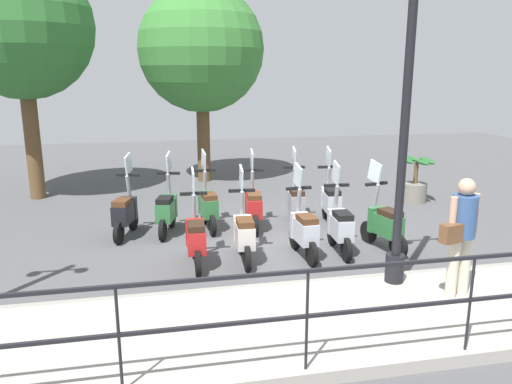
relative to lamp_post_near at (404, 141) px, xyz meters
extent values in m
plane|color=#4C4C4F|center=(2.40, 0.96, -2.15)|extent=(28.00, 28.00, 0.00)
cube|color=#A39E93|center=(-0.80, 0.96, -2.07)|extent=(2.20, 20.00, 0.15)
cube|color=gray|center=(0.25, 0.96, -2.07)|extent=(0.10, 20.00, 0.15)
cube|color=black|center=(-1.80, 0.96, -0.95)|extent=(0.04, 16.00, 0.04)
cube|color=black|center=(-1.80, 0.96, -1.42)|extent=(0.04, 16.00, 0.04)
cylinder|color=black|center=(-1.80, 0.08, -1.47)|extent=(0.03, 0.03, 1.05)
cylinder|color=black|center=(-1.80, 1.85, -1.47)|extent=(0.03, 0.03, 1.05)
cylinder|color=black|center=(-1.80, 3.63, -1.47)|extent=(0.03, 0.03, 1.05)
cylinder|color=black|center=(0.00, 0.00, -1.80)|extent=(0.26, 0.26, 0.40)
cylinder|color=black|center=(0.00, 0.00, 0.19)|extent=(0.12, 0.12, 4.37)
cylinder|color=beige|center=(-0.56, -0.71, -1.59)|extent=(0.14, 0.14, 0.82)
cylinder|color=beige|center=(-0.61, -0.49, -1.59)|extent=(0.14, 0.14, 0.82)
cylinder|color=#335184|center=(-0.59, -0.60, -0.90)|extent=(0.39, 0.39, 0.55)
sphere|color=tan|center=(-0.59, -0.60, -0.52)|extent=(0.22, 0.22, 0.22)
cylinder|color=tan|center=(-0.53, -0.79, -0.89)|extent=(0.09, 0.09, 0.52)
cylinder|color=tan|center=(-0.64, -0.41, -0.89)|extent=(0.09, 0.09, 0.52)
cube|color=brown|center=(-0.70, -0.36, -1.08)|extent=(0.21, 0.31, 0.24)
cylinder|color=brown|center=(6.69, 6.10, -0.75)|extent=(0.36, 0.36, 2.79)
sphere|color=#2D6B2D|center=(6.69, 6.10, 1.88)|extent=(3.29, 3.29, 3.29)
cylinder|color=brown|center=(7.85, 1.89, -0.97)|extent=(0.36, 0.36, 2.35)
sphere|color=#387A33|center=(7.85, 1.89, 1.47)|extent=(3.37, 3.37, 3.37)
cylinder|color=slate|center=(4.50, -2.78, -1.92)|extent=(0.56, 0.56, 0.45)
cylinder|color=brown|center=(4.50, -2.78, -1.45)|extent=(0.10, 0.10, 0.50)
ellipsoid|color=#235B28|center=(4.75, -2.78, -1.15)|extent=(0.56, 0.16, 0.10)
ellipsoid|color=#235B28|center=(4.25, -2.78, -1.15)|extent=(0.56, 0.16, 0.10)
ellipsoid|color=#235B28|center=(4.50, -2.53, -1.15)|extent=(0.56, 0.16, 0.10)
ellipsoid|color=#235B28|center=(4.50, -3.03, -1.15)|extent=(0.56, 0.16, 0.10)
ellipsoid|color=#235B28|center=(4.68, -2.60, -1.15)|extent=(0.56, 0.16, 0.10)
ellipsoid|color=#235B28|center=(4.32, -2.96, -1.15)|extent=(0.56, 0.16, 0.10)
cylinder|color=black|center=(2.00, -0.50, -1.95)|extent=(0.41, 0.16, 0.40)
cylinder|color=black|center=(1.19, -0.67, -1.95)|extent=(0.41, 0.16, 0.40)
cube|color=#2D6B38|center=(1.51, -0.61, -1.67)|extent=(0.65, 0.40, 0.36)
cube|color=#2D6B38|center=(1.80, -0.54, -1.65)|extent=(0.18, 0.32, 0.44)
cube|color=black|center=(1.45, -0.62, -1.44)|extent=(0.45, 0.34, 0.10)
cylinder|color=gray|center=(1.86, -0.53, -1.29)|extent=(0.19, 0.11, 0.55)
cube|color=black|center=(1.86, -0.53, -1.02)|extent=(0.15, 0.44, 0.05)
cube|color=silver|center=(1.92, -0.52, -0.82)|extent=(0.39, 0.11, 0.42)
cylinder|color=black|center=(2.03, 0.18, -1.95)|extent=(0.40, 0.11, 0.40)
cylinder|color=black|center=(1.21, 0.24, -1.95)|extent=(0.40, 0.11, 0.40)
cube|color=#B7BCC6|center=(1.54, 0.21, -1.67)|extent=(0.62, 0.32, 0.36)
cube|color=#B7BCC6|center=(1.82, 0.20, -1.65)|extent=(0.14, 0.31, 0.44)
cube|color=black|center=(1.47, 0.22, -1.44)|extent=(0.42, 0.29, 0.10)
cylinder|color=gray|center=(1.88, 0.19, -1.29)|extent=(0.19, 0.08, 0.55)
cube|color=black|center=(1.88, 0.19, -1.02)|extent=(0.09, 0.44, 0.05)
cube|color=silver|center=(1.94, 0.19, -0.82)|extent=(0.39, 0.06, 0.42)
cylinder|color=black|center=(1.96, 0.90, -1.95)|extent=(0.40, 0.10, 0.40)
cylinder|color=black|center=(1.13, 0.85, -1.95)|extent=(0.40, 0.10, 0.40)
cube|color=#B7BCC6|center=(1.46, 0.87, -1.67)|extent=(0.61, 0.31, 0.36)
cube|color=#B7BCC6|center=(1.75, 0.89, -1.65)|extent=(0.14, 0.31, 0.44)
cube|color=#4C2D19|center=(1.39, 0.87, -1.44)|extent=(0.41, 0.28, 0.10)
cylinder|color=gray|center=(1.81, 0.89, -1.29)|extent=(0.19, 0.08, 0.55)
cube|color=black|center=(1.81, 0.89, -1.02)|extent=(0.08, 0.44, 0.05)
cube|color=silver|center=(1.87, 0.89, -0.82)|extent=(0.39, 0.05, 0.42)
cylinder|color=black|center=(1.98, 1.85, -1.95)|extent=(0.40, 0.10, 0.40)
cylinder|color=black|center=(1.15, 1.90, -1.95)|extent=(0.40, 0.10, 0.40)
cube|color=beige|center=(1.48, 1.88, -1.67)|extent=(0.61, 0.31, 0.36)
cube|color=beige|center=(1.77, 1.87, -1.65)|extent=(0.14, 0.31, 0.44)
cube|color=#4C2D19|center=(1.41, 1.89, -1.44)|extent=(0.41, 0.28, 0.10)
cylinder|color=gray|center=(1.83, 1.86, -1.29)|extent=(0.19, 0.08, 0.55)
cube|color=black|center=(1.83, 1.86, -1.02)|extent=(0.08, 0.44, 0.05)
cube|color=silver|center=(1.89, 1.86, -0.82)|extent=(0.39, 0.05, 0.42)
cylinder|color=black|center=(1.92, 2.65, -1.95)|extent=(0.40, 0.09, 0.40)
cylinder|color=black|center=(1.09, 2.67, -1.95)|extent=(0.40, 0.09, 0.40)
cube|color=#B21E1E|center=(1.42, 2.67, -1.67)|extent=(0.61, 0.29, 0.36)
cube|color=#B21E1E|center=(1.71, 2.66, -1.65)|extent=(0.13, 0.30, 0.44)
cube|color=black|center=(1.35, 2.67, -1.44)|extent=(0.41, 0.27, 0.10)
cylinder|color=gray|center=(1.77, 2.66, -1.29)|extent=(0.18, 0.07, 0.55)
cube|color=black|center=(1.77, 2.66, -1.02)|extent=(0.07, 0.44, 0.05)
cube|color=silver|center=(1.83, 2.66, -0.82)|extent=(0.39, 0.04, 0.42)
cylinder|color=black|center=(3.65, -0.26, -1.95)|extent=(0.41, 0.13, 0.40)
cylinder|color=black|center=(2.83, -0.16, -1.95)|extent=(0.41, 0.13, 0.40)
cube|color=#B7BCC6|center=(3.15, -0.20, -1.67)|extent=(0.63, 0.35, 0.36)
cube|color=#B7BCC6|center=(3.44, -0.23, -1.65)|extent=(0.15, 0.31, 0.44)
cube|color=black|center=(3.08, -0.19, -1.44)|extent=(0.43, 0.31, 0.10)
cylinder|color=gray|center=(3.50, -0.24, -1.29)|extent=(0.19, 0.09, 0.55)
cube|color=black|center=(3.50, -0.24, -1.02)|extent=(0.11, 0.44, 0.05)
cube|color=silver|center=(3.56, -0.25, -0.82)|extent=(0.39, 0.08, 0.42)
cylinder|color=black|center=(3.77, 0.44, -1.95)|extent=(0.41, 0.13, 0.40)
cylinder|color=black|center=(2.94, 0.55, -1.95)|extent=(0.41, 0.13, 0.40)
cube|color=gray|center=(3.27, 0.50, -1.67)|extent=(0.63, 0.35, 0.36)
cube|color=gray|center=(3.56, 0.47, -1.65)|extent=(0.16, 0.31, 0.44)
cube|color=black|center=(3.20, 0.51, -1.44)|extent=(0.43, 0.31, 0.10)
cylinder|color=gray|center=(3.62, 0.46, -1.29)|extent=(0.19, 0.09, 0.55)
cube|color=black|center=(3.62, 0.46, -1.02)|extent=(0.12, 0.44, 0.05)
cube|color=silver|center=(3.68, 0.45, -0.82)|extent=(0.39, 0.08, 0.42)
cylinder|color=black|center=(3.61, 1.35, -1.95)|extent=(0.41, 0.12, 0.40)
cylinder|color=black|center=(2.79, 1.44, -1.95)|extent=(0.41, 0.12, 0.40)
cube|color=#B21E1E|center=(3.11, 1.40, -1.67)|extent=(0.62, 0.34, 0.36)
cube|color=#B21E1E|center=(3.40, 1.37, -1.65)|extent=(0.15, 0.31, 0.44)
cube|color=#4C2D19|center=(3.04, 1.41, -1.44)|extent=(0.42, 0.30, 0.10)
cylinder|color=gray|center=(3.46, 1.37, -1.29)|extent=(0.19, 0.09, 0.55)
cube|color=black|center=(3.46, 1.37, -1.02)|extent=(0.10, 0.44, 0.05)
cube|color=silver|center=(3.52, 1.36, -0.82)|extent=(0.39, 0.07, 0.42)
cylinder|color=black|center=(3.78, 2.31, -1.95)|extent=(0.41, 0.11, 0.40)
cylinder|color=black|center=(2.95, 2.24, -1.95)|extent=(0.41, 0.11, 0.40)
cube|color=#2D6B38|center=(3.28, 2.26, -1.67)|extent=(0.62, 0.33, 0.36)
cube|color=#2D6B38|center=(3.57, 2.29, -1.65)|extent=(0.15, 0.31, 0.44)
cube|color=#4C2D19|center=(3.21, 2.26, -1.44)|extent=(0.42, 0.29, 0.10)
cylinder|color=gray|center=(3.63, 2.30, -1.29)|extent=(0.19, 0.09, 0.55)
cube|color=black|center=(3.63, 2.30, -1.02)|extent=(0.10, 0.44, 0.05)
cube|color=silver|center=(3.69, 2.30, -0.82)|extent=(0.39, 0.06, 0.42)
cylinder|color=black|center=(3.65, 2.97, -1.95)|extent=(0.41, 0.17, 0.40)
cylinder|color=black|center=(2.85, 3.16, -1.95)|extent=(0.41, 0.17, 0.40)
cube|color=#2D6B38|center=(3.17, 3.09, -1.67)|extent=(0.65, 0.41, 0.36)
cube|color=#2D6B38|center=(3.45, 3.02, -1.65)|extent=(0.19, 0.32, 0.44)
cube|color=black|center=(3.10, 3.10, -1.44)|extent=(0.45, 0.35, 0.10)
cylinder|color=gray|center=(3.51, 3.00, -1.29)|extent=(0.19, 0.11, 0.55)
cube|color=black|center=(3.51, 3.00, -1.02)|extent=(0.16, 0.44, 0.05)
cube|color=silver|center=(3.56, 2.99, -0.82)|extent=(0.38, 0.12, 0.42)
cylinder|color=black|center=(3.63, 3.72, -1.95)|extent=(0.41, 0.19, 0.40)
cylinder|color=black|center=(2.84, 3.95, -1.95)|extent=(0.41, 0.19, 0.40)
cube|color=black|center=(3.15, 3.85, -1.67)|extent=(0.65, 0.43, 0.36)
cube|color=black|center=(3.43, 3.78, -1.65)|extent=(0.20, 0.32, 0.44)
cube|color=#4C2D19|center=(3.09, 3.87, -1.44)|extent=(0.46, 0.36, 0.10)
cylinder|color=gray|center=(3.49, 3.76, -1.29)|extent=(0.20, 0.12, 0.55)
cube|color=black|center=(3.49, 3.76, -1.02)|extent=(0.18, 0.44, 0.05)
cube|color=silver|center=(3.55, 3.74, -0.82)|extent=(0.38, 0.14, 0.42)
camera|label=1|loc=(-6.04, 3.22, 0.91)|focal=35.00mm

